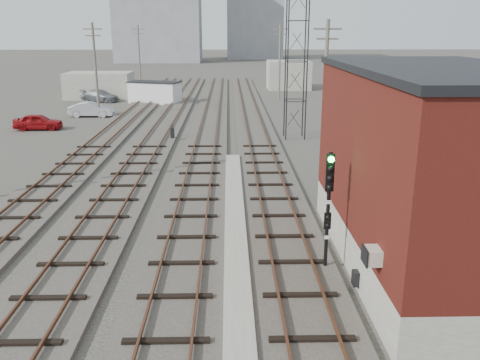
{
  "coord_description": "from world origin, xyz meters",
  "views": [
    {
      "loc": [
        0.24,
        -5.03,
        8.38
      ],
      "look_at": [
        0.72,
        15.74,
        2.2
      ],
      "focal_mm": 38.0,
      "sensor_mm": 36.0,
      "label": 1
    }
  ],
  "objects_px": {
    "car_silver": "(92,109)",
    "car_grey": "(100,96)",
    "site_trailer": "(155,92)",
    "signal_mast": "(329,202)",
    "switch_stand": "(172,133)",
    "car_red": "(38,122)"
  },
  "relations": [
    {
      "from": "car_silver",
      "to": "car_grey",
      "type": "xyz_separation_m",
      "value": [
        -1.88,
        11.14,
        -0.02
      ]
    },
    {
      "from": "site_trailer",
      "to": "car_grey",
      "type": "bearing_deg",
      "value": -172.91
    },
    {
      "from": "signal_mast",
      "to": "switch_stand",
      "type": "xyz_separation_m",
      "value": [
        -7.87,
        22.63,
        -2.07
      ]
    },
    {
      "from": "signal_mast",
      "to": "switch_stand",
      "type": "relative_size",
      "value": 3.72
    },
    {
      "from": "switch_stand",
      "to": "car_silver",
      "type": "bearing_deg",
      "value": 132.0
    },
    {
      "from": "signal_mast",
      "to": "site_trailer",
      "type": "bearing_deg",
      "value": 105.5
    },
    {
      "from": "signal_mast",
      "to": "site_trailer",
      "type": "distance_m",
      "value": 45.35
    },
    {
      "from": "switch_stand",
      "to": "site_trailer",
      "type": "relative_size",
      "value": 0.18
    },
    {
      "from": "switch_stand",
      "to": "car_grey",
      "type": "xyz_separation_m",
      "value": [
        -11.09,
        22.59,
        0.14
      ]
    },
    {
      "from": "car_red",
      "to": "car_silver",
      "type": "height_order",
      "value": "car_silver"
    },
    {
      "from": "site_trailer",
      "to": "car_silver",
      "type": "bearing_deg",
      "value": -97.51
    },
    {
      "from": "switch_stand",
      "to": "car_silver",
      "type": "relative_size",
      "value": 0.27
    },
    {
      "from": "car_silver",
      "to": "car_grey",
      "type": "height_order",
      "value": "car_silver"
    },
    {
      "from": "car_red",
      "to": "car_silver",
      "type": "xyz_separation_m",
      "value": [
        2.88,
        6.77,
        0.03
      ]
    },
    {
      "from": "switch_stand",
      "to": "car_grey",
      "type": "distance_m",
      "value": 25.17
    },
    {
      "from": "car_red",
      "to": "car_grey",
      "type": "height_order",
      "value": "car_grey"
    },
    {
      "from": "switch_stand",
      "to": "car_silver",
      "type": "distance_m",
      "value": 14.7
    },
    {
      "from": "car_grey",
      "to": "site_trailer",
      "type": "bearing_deg",
      "value": -77.82
    },
    {
      "from": "car_red",
      "to": "car_silver",
      "type": "bearing_deg",
      "value": -25.79
    },
    {
      "from": "car_red",
      "to": "site_trailer",
      "type": "bearing_deg",
      "value": -28.34
    },
    {
      "from": "site_trailer",
      "to": "car_red",
      "type": "xyz_separation_m",
      "value": [
        -7.84,
        -16.36,
        -0.59
      ]
    },
    {
      "from": "switch_stand",
      "to": "site_trailer",
      "type": "xyz_separation_m",
      "value": [
        -4.25,
        21.05,
        0.72
      ]
    }
  ]
}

